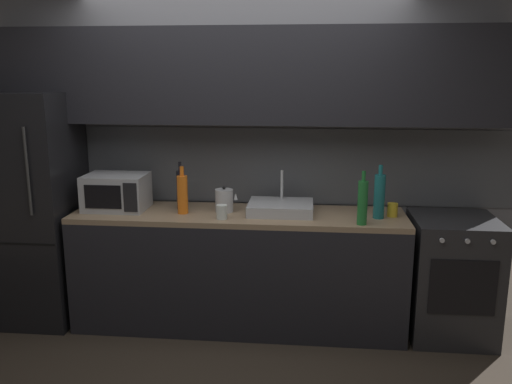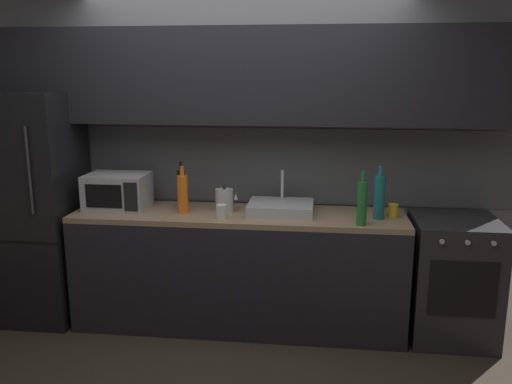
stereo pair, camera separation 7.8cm
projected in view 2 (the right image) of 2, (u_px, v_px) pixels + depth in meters
back_wall at (244, 122)px, 4.16m from camera, size 4.22×0.44×2.50m
counter_run at (239, 269)px, 4.11m from camera, size 2.48×0.60×0.90m
refrigerator at (34, 207)px, 4.20m from camera, size 0.68×0.69×1.79m
oven_range at (452, 279)px, 3.92m from camera, size 0.60×0.62×0.90m
microwave at (118, 191)px, 4.11m from camera, size 0.46×0.35×0.27m
sink_basin at (281, 208)px, 3.99m from camera, size 0.48×0.38×0.30m
kettle at (225, 200)px, 4.03m from camera, size 0.17×0.14×0.20m
wine_bottle_orange at (183, 194)px, 3.98m from camera, size 0.08×0.08×0.35m
wine_bottle_green at (362, 203)px, 3.66m from camera, size 0.07×0.07×0.38m
wine_bottle_dark at (181, 189)px, 4.10m from camera, size 0.06×0.06×0.37m
wine_bottle_teal at (379, 196)px, 3.81m from camera, size 0.08×0.08×0.39m
mug_clear at (221, 212)px, 3.84m from camera, size 0.08×0.08×0.10m
mug_yellow at (393, 211)px, 3.88m from camera, size 0.07×0.07×0.10m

